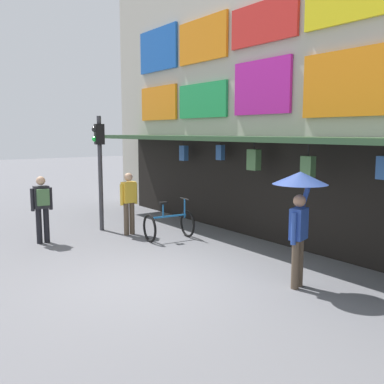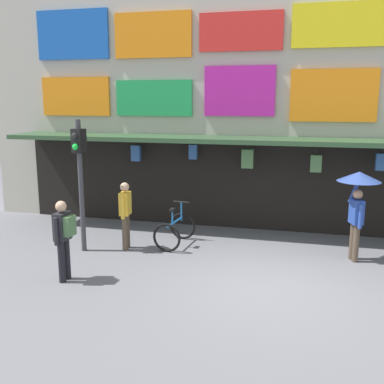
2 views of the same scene
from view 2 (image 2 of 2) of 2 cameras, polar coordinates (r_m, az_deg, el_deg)
name	(u,v)px [view 2 (image 2 of 2)]	position (r m, az deg, el deg)	size (l,w,h in m)	color
ground_plane	(267,286)	(9.38, 9.47, -11.55)	(80.00, 80.00, 0.00)	slate
shopfront	(287,88)	(13.19, 11.81, 12.71)	(18.00, 2.60, 8.00)	#B2AD9E
traffic_light_near	(80,165)	(11.08, -13.94, 3.37)	(0.32, 0.35, 3.20)	#38383D
bicycle_parked	(175,230)	(11.55, -2.15, -4.83)	(0.82, 1.22, 1.05)	black
pedestrian_in_blue	(125,212)	(11.23, -8.37, -2.49)	(0.25, 0.53, 1.68)	brown
pedestrian_with_umbrella	(358,191)	(10.82, 20.16, 0.13)	(0.96, 0.96, 2.08)	brown
pedestrian_in_yellow	(64,235)	(9.53, -15.83, -5.19)	(0.37, 0.53, 1.68)	black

